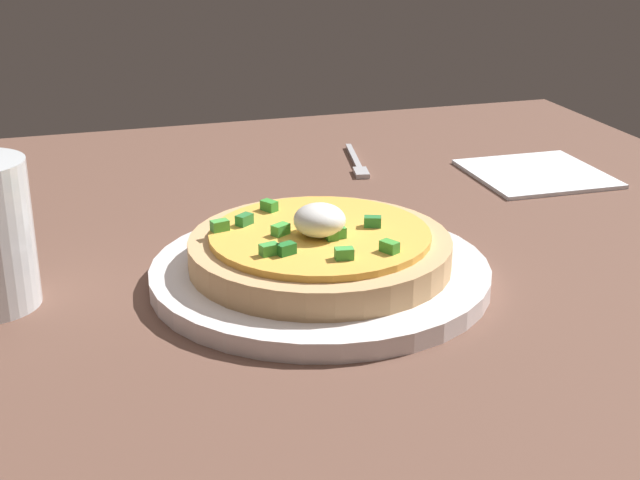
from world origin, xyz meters
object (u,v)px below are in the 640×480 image
pizza (320,248)px  napkin (536,174)px  plate (320,274)px  fork (357,163)px

pizza → napkin: bearing=33.6°
pizza → napkin: 35.14cm
plate → pizza: 2.09cm
plate → pizza: bearing=-124.5°
plate → napkin: 35.01cm
fork → napkin: (16.50, -8.75, -0.05)cm
plate → napkin: bearing=33.5°
napkin → pizza: bearing=-146.4°
pizza → napkin: size_ratio=1.50×
napkin → plate: bearing=-146.5°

